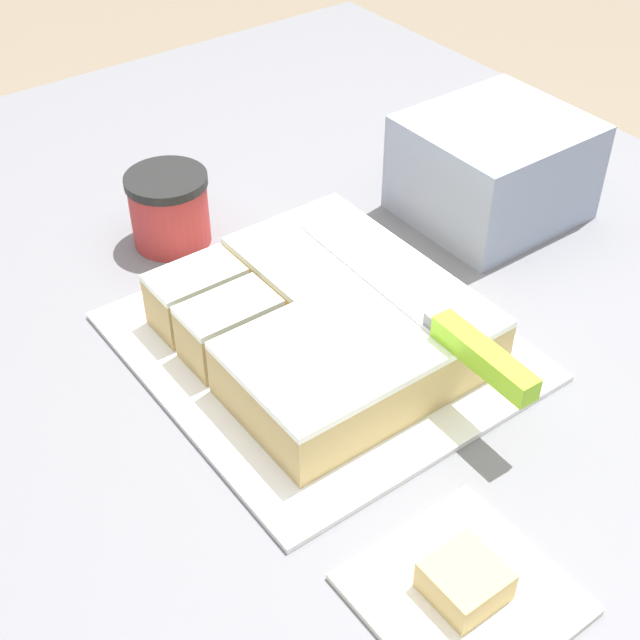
{
  "coord_description": "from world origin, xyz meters",
  "views": [
    {
      "loc": [
        0.57,
        -0.46,
        1.54
      ],
      "look_at": [
        0.03,
        -0.06,
        0.99
      ],
      "focal_mm": 50.0,
      "sensor_mm": 36.0,
      "label": 1
    }
  ],
  "objects": [
    {
      "name": "brownie",
      "position": [
        0.33,
        -0.14,
        0.97
      ],
      "size": [
        0.05,
        0.05,
        0.03
      ],
      "color": "tan",
      "rests_on": "paper_napkin"
    },
    {
      "name": "paper_napkin",
      "position": [
        0.33,
        -0.14,
        0.95
      ],
      "size": [
        0.15,
        0.15,
        0.01
      ],
      "color": "white",
      "rests_on": "countertop"
    },
    {
      "name": "countertop",
      "position": [
        0.0,
        0.0,
        0.48
      ],
      "size": [
        1.4,
        1.1,
        0.95
      ],
      "color": "slate",
      "rests_on": "ground_plane"
    },
    {
      "name": "cake",
      "position": [
        0.04,
        -0.06,
        0.99
      ],
      "size": [
        0.28,
        0.25,
        0.06
      ],
      "color": "tan",
      "rests_on": "cake_board"
    },
    {
      "name": "cake_board",
      "position": [
        0.03,
        -0.06,
        0.95
      ],
      "size": [
        0.36,
        0.33,
        0.01
      ],
      "color": "white",
      "rests_on": "countertop"
    },
    {
      "name": "knife",
      "position": [
        0.16,
        -0.0,
        1.03
      ],
      "size": [
        0.33,
        0.03,
        0.02
      ],
      "rotation": [
        0.0,
        0.0,
        3.11
      ],
      "color": "silver",
      "rests_on": "cake"
    },
    {
      "name": "storage_box",
      "position": [
        -0.05,
        0.25,
        1.01
      ],
      "size": [
        0.17,
        0.19,
        0.12
      ],
      "color": "#8C99B2",
      "rests_on": "countertop"
    },
    {
      "name": "coffee_cup",
      "position": [
        -0.22,
        -0.08,
        0.99
      ],
      "size": [
        0.09,
        0.09,
        0.09
      ],
      "color": "#B23333",
      "rests_on": "countertop"
    }
  ]
}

